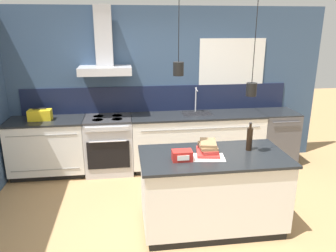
# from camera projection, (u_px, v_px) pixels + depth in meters

# --- Properties ---
(ground_plane) EXTENTS (16.00, 16.00, 0.00)m
(ground_plane) POSITION_uv_depth(u_px,v_px,m) (176.00, 225.00, 3.94)
(ground_plane) COLOR #A87F51
(ground_plane) RESTS_ON ground
(wall_back) EXTENTS (5.60, 2.21, 2.60)m
(wall_back) POSITION_uv_depth(u_px,v_px,m) (155.00, 85.00, 5.42)
(wall_back) COLOR #354C6B
(wall_back) RESTS_ON ground_plane
(counter_run_left) EXTENTS (1.17, 0.64, 0.91)m
(counter_run_left) POSITION_uv_depth(u_px,v_px,m) (48.00, 147.00, 5.17)
(counter_run_left) COLOR black
(counter_run_left) RESTS_ON ground_plane
(counter_run_sink) EXTENTS (2.18, 0.64, 1.32)m
(counter_run_sink) POSITION_uv_depth(u_px,v_px,m) (197.00, 140.00, 5.48)
(counter_run_sink) COLOR black
(counter_run_sink) RESTS_ON ground_plane
(oven_range) EXTENTS (0.75, 0.66, 0.91)m
(oven_range) POSITION_uv_depth(u_px,v_px,m) (109.00, 145.00, 5.29)
(oven_range) COLOR #B5B5BA
(oven_range) RESTS_ON ground_plane
(dishwasher) EXTENTS (0.60, 0.65, 0.91)m
(dishwasher) POSITION_uv_depth(u_px,v_px,m) (275.00, 137.00, 5.66)
(dishwasher) COLOR #4C4C51
(dishwasher) RESTS_ON ground_plane
(kitchen_island) EXTENTS (1.66, 0.86, 0.91)m
(kitchen_island) POSITION_uv_depth(u_px,v_px,m) (212.00, 191.00, 3.81)
(kitchen_island) COLOR black
(kitchen_island) RESTS_ON ground_plane
(bottle_on_island) EXTENTS (0.07, 0.07, 0.33)m
(bottle_on_island) POSITION_uv_depth(u_px,v_px,m) (249.00, 139.00, 3.78)
(bottle_on_island) COLOR black
(bottle_on_island) RESTS_ON kitchen_island
(book_stack) EXTENTS (0.30, 0.37, 0.14)m
(book_stack) POSITION_uv_depth(u_px,v_px,m) (208.00, 148.00, 3.70)
(book_stack) COLOR #B2332D
(book_stack) RESTS_ON kitchen_island
(red_supply_box) EXTENTS (0.22, 0.15, 0.11)m
(red_supply_box) POSITION_uv_depth(u_px,v_px,m) (182.00, 155.00, 3.52)
(red_supply_box) COLOR red
(red_supply_box) RESTS_ON kitchen_island
(paper_pile) EXTENTS (0.43, 0.29, 0.01)m
(paper_pile) POSITION_uv_depth(u_px,v_px,m) (206.00, 157.00, 3.60)
(paper_pile) COLOR silver
(paper_pile) RESTS_ON kitchen_island
(yellow_toolbox) EXTENTS (0.34, 0.18, 0.19)m
(yellow_toolbox) POSITION_uv_depth(u_px,v_px,m) (40.00, 115.00, 5.01)
(yellow_toolbox) COLOR gold
(yellow_toolbox) RESTS_ON counter_run_left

